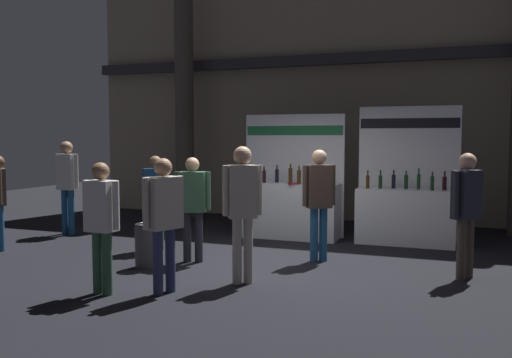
{
  "coord_description": "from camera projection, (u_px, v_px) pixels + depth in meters",
  "views": [
    {
      "loc": [
        2.58,
        -7.8,
        1.92
      ],
      "look_at": [
        -0.64,
        0.81,
        1.21
      ],
      "focal_mm": 38.7,
      "sensor_mm": 36.0,
      "label": 1
    }
  ],
  "objects": [
    {
      "name": "visitor_7",
      "position": [
        101.0,
        217.0,
        6.66
      ],
      "size": [
        0.52,
        0.27,
        1.61
      ],
      "rotation": [
        0.0,
        0.0,
        6.22
      ],
      "color": "#33563D",
      "rests_on": "ground_plane"
    },
    {
      "name": "visitor_4",
      "position": [
        242.0,
        203.0,
        7.14
      ],
      "size": [
        0.45,
        0.37,
        1.8
      ],
      "rotation": [
        0.0,
        0.0,
        0.58
      ],
      "color": "#ADA393",
      "rests_on": "ground_plane"
    },
    {
      "name": "visitor_8",
      "position": [
        193.0,
        200.0,
        8.4
      ],
      "size": [
        0.54,
        0.35,
        1.61
      ],
      "rotation": [
        0.0,
        0.0,
        3.44
      ],
      "color": "#23232D",
      "rests_on": "ground_plane"
    },
    {
      "name": "visitor_2",
      "position": [
        67.0,
        179.0,
        10.8
      ],
      "size": [
        0.56,
        0.25,
        1.83
      ],
      "rotation": [
        0.0,
        0.0,
        6.18
      ],
      "color": "navy",
      "rests_on": "ground_plane"
    },
    {
      "name": "visitor_0",
      "position": [
        319.0,
        195.0,
        8.44
      ],
      "size": [
        0.45,
        0.4,
        1.72
      ],
      "rotation": [
        0.0,
        0.0,
        0.62
      ],
      "color": "navy",
      "rests_on": "ground_plane"
    },
    {
      "name": "ground_plane",
      "position": [
        277.0,
        264.0,
        8.34
      ],
      "size": [
        25.25,
        25.25,
        0.0
      ],
      "primitive_type": "plane",
      "color": "black"
    },
    {
      "name": "hall_colonnade",
      "position": [
        343.0,
        77.0,
        12.52
      ],
      "size": [
        12.62,
        1.2,
        6.65
      ],
      "color": "gray",
      "rests_on": "ground_plane"
    },
    {
      "name": "trash_bin",
      "position": [
        147.0,
        246.0,
        8.1
      ],
      "size": [
        0.36,
        0.36,
        0.65
      ],
      "color": "#38383D",
      "rests_on": "ground_plane"
    },
    {
      "name": "visitor_5",
      "position": [
        156.0,
        195.0,
        9.32
      ],
      "size": [
        0.49,
        0.27,
        1.6
      ],
      "rotation": [
        0.0,
        0.0,
        0.06
      ],
      "color": "#33563D",
      "rests_on": "ground_plane"
    },
    {
      "name": "exhibitor_booth_1",
      "position": [
        406.0,
        210.0,
        9.87
      ],
      "size": [
        1.8,
        0.66,
        2.47
      ],
      "color": "white",
      "rests_on": "ground_plane"
    },
    {
      "name": "exhibitor_booth_0",
      "position": [
        289.0,
        205.0,
        10.49
      ],
      "size": [
        1.98,
        0.71,
        2.35
      ],
      "color": "white",
      "rests_on": "ground_plane"
    },
    {
      "name": "visitor_6",
      "position": [
        164.0,
        212.0,
        6.7
      ],
      "size": [
        0.4,
        0.56,
        1.66
      ],
      "rotation": [
        0.0,
        0.0,
        4.32
      ],
      "color": "navy",
      "rests_on": "ground_plane"
    },
    {
      "name": "visitor_1",
      "position": [
        466.0,
        204.0,
        7.38
      ],
      "size": [
        0.41,
        0.5,
        1.7
      ],
      "rotation": [
        0.0,
        0.0,
        1.02
      ],
      "color": "#47382D",
      "rests_on": "ground_plane"
    }
  ]
}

